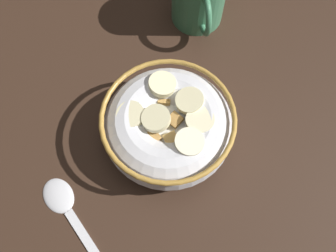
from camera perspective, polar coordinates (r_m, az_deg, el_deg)
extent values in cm
cube|color=#332116|center=(43.53, 0.00, -2.07)|extent=(123.54, 123.54, 2.00)
cylinder|color=silver|center=(42.32, 0.00, -1.44)|extent=(8.58, 8.58, 0.60)
torus|color=silver|center=(39.94, 0.00, -0.07)|extent=(15.60, 15.60, 5.75)
torus|color=#B28438|center=(37.59, 0.00, 1.47)|extent=(15.73, 15.73, 0.60)
cylinder|color=white|center=(39.05, 0.00, 0.49)|extent=(12.15, 12.15, 0.40)
cube|color=#B78947|center=(38.02, 7.08, -2.20)|extent=(2.09, 2.09, 0.71)
cube|color=#AD7F42|center=(37.73, -2.68, -1.93)|extent=(2.12, 2.09, 0.87)
cube|color=tan|center=(40.61, 2.40, 6.67)|extent=(2.07, 2.10, 0.82)
cube|color=tan|center=(38.20, -6.56, -1.71)|extent=(1.64, 1.66, 0.73)
cube|color=#AD7F42|center=(39.29, -7.30, 2.61)|extent=(2.13, 2.13, 0.72)
cube|color=#B78947|center=(39.83, -0.68, 4.73)|extent=(1.81, 1.86, 0.82)
cube|color=tan|center=(39.75, 6.01, 4.36)|extent=(2.19, 2.19, 0.88)
cube|color=#AD7F42|center=(38.92, 5.27, 1.25)|extent=(2.11, 2.11, 0.70)
cube|color=#AD7F42|center=(38.54, 1.14, 1.34)|extent=(2.17, 2.18, 0.85)
cube|color=tan|center=(37.58, 0.98, -2.24)|extent=(1.85, 1.91, 0.89)
cube|color=tan|center=(39.98, -3.51, 5.18)|extent=(1.94, 1.92, 0.74)
cube|color=#AD7F42|center=(40.46, 4.45, 5.76)|extent=(1.52, 1.57, 0.82)
cylinder|color=beige|center=(38.63, 3.74, 4.36)|extent=(4.69, 4.75, 1.37)
cylinder|color=#F4EABC|center=(37.75, 5.51, 0.95)|extent=(3.50, 3.48, 0.98)
cylinder|color=beige|center=(38.14, -6.42, 1.90)|extent=(4.25, 4.28, 1.12)
cylinder|color=#F9EFC6|center=(36.41, 3.69, -2.79)|extent=(4.30, 4.35, 1.09)
cylinder|color=beige|center=(39.41, -1.20, 7.16)|extent=(4.22, 4.28, 1.27)
cylinder|color=beige|center=(37.28, -2.05, 1.25)|extent=(4.37, 4.41, 1.38)
ellipsoid|color=silver|center=(42.08, -18.46, -11.17)|extent=(5.68, 5.18, 0.80)
torus|color=#3F7F59|center=(47.18, 6.27, 18.68)|extent=(6.09, 0.80, 6.09)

